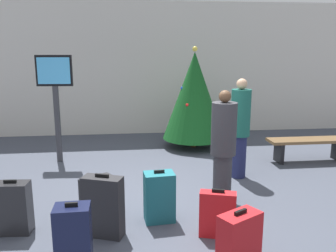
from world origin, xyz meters
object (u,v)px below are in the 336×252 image
(waiting_bench, at_px, (309,144))
(holiday_tree, at_px, (194,96))
(suitcase_0, at_px, (217,214))
(suitcase_4, at_px, (97,194))
(suitcase_5, at_px, (13,208))
(suitcase_2, at_px, (239,243))
(suitcase_6, at_px, (159,197))
(flight_info_kiosk, at_px, (55,91))
(traveller_1, at_px, (223,144))
(suitcase_3, at_px, (103,207))
(traveller_0, at_px, (240,126))
(suitcase_1, at_px, (74,243))

(waiting_bench, bearing_deg, holiday_tree, 147.93)
(suitcase_0, height_order, suitcase_4, suitcase_0)
(suitcase_5, bearing_deg, suitcase_2, -23.21)
(waiting_bench, distance_m, suitcase_4, 4.61)
(suitcase_6, bearing_deg, holiday_tree, 72.35)
(suitcase_6, bearing_deg, flight_info_kiosk, 122.75)
(traveller_1, bearing_deg, waiting_bench, 36.41)
(holiday_tree, height_order, suitcase_3, holiday_tree)
(flight_info_kiosk, xyz_separation_m, suitcase_3, (1.12, -3.18, -1.10))
(flight_info_kiosk, height_order, suitcase_4, flight_info_kiosk)
(flight_info_kiosk, height_order, traveller_0, flight_info_kiosk)
(suitcase_6, bearing_deg, waiting_bench, 34.09)
(suitcase_5, bearing_deg, suitcase_4, 26.00)
(traveller_0, bearing_deg, traveller_1, -120.58)
(suitcase_3, bearing_deg, traveller_0, 38.48)
(suitcase_4, bearing_deg, traveller_0, 25.07)
(holiday_tree, bearing_deg, suitcase_1, -113.87)
(traveller_1, xyz_separation_m, suitcase_3, (-1.73, -0.86, -0.51))
(holiday_tree, xyz_separation_m, suitcase_4, (-2.02, -3.26, -0.99))
(suitcase_5, bearing_deg, suitcase_3, -10.24)
(suitcase_0, relative_size, suitcase_2, 0.90)
(suitcase_3, height_order, suitcase_5, suitcase_3)
(suitcase_3, relative_size, suitcase_4, 1.45)
(suitcase_0, bearing_deg, traveller_1, 71.81)
(suitcase_1, xyz_separation_m, suitcase_2, (1.66, -0.08, -0.07))
(waiting_bench, height_order, suitcase_6, suitcase_6)
(suitcase_2, relative_size, suitcase_4, 1.23)
(traveller_0, xyz_separation_m, suitcase_6, (-1.59, -1.51, -0.61))
(traveller_0, bearing_deg, flight_info_kiosk, 158.52)
(suitcase_4, bearing_deg, suitcase_1, -93.42)
(suitcase_5, xyz_separation_m, suitcase_6, (1.85, 0.11, 0.01))
(flight_info_kiosk, relative_size, traveller_0, 1.22)
(holiday_tree, xyz_separation_m, suitcase_1, (-2.11, -4.76, -0.85))
(flight_info_kiosk, xyz_separation_m, suitcase_4, (0.98, -2.49, -1.22))
(suitcase_0, distance_m, suitcase_2, 0.72)
(traveller_0, distance_m, suitcase_3, 3.00)
(traveller_1, relative_size, suitcase_2, 2.49)
(traveller_0, xyz_separation_m, suitcase_0, (-0.91, -2.01, -0.66))
(holiday_tree, distance_m, suitcase_6, 3.92)
(traveller_1, xyz_separation_m, suitcase_1, (-1.96, -1.67, -0.50))
(traveller_1, bearing_deg, suitcase_1, -139.56)
(holiday_tree, xyz_separation_m, flight_info_kiosk, (-3.00, -0.77, 0.24))
(waiting_bench, relative_size, traveller_0, 0.96)
(flight_info_kiosk, distance_m, suitcase_0, 4.36)
(waiting_bench, height_order, traveller_0, traveller_0)
(traveller_0, height_order, suitcase_5, traveller_0)
(suitcase_0, height_order, suitcase_1, suitcase_1)
(waiting_bench, distance_m, traveller_1, 2.94)
(flight_info_kiosk, relative_size, suitcase_3, 2.72)
(traveller_0, xyz_separation_m, suitcase_2, (-0.88, -2.73, -0.62))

